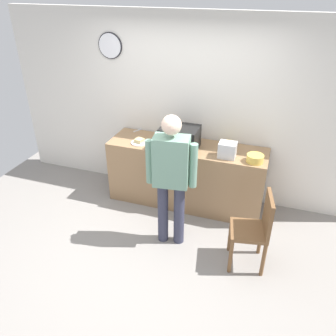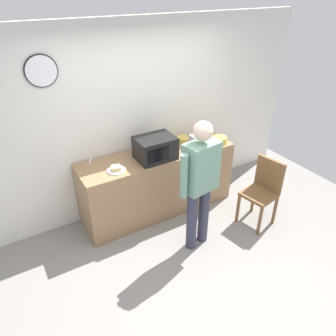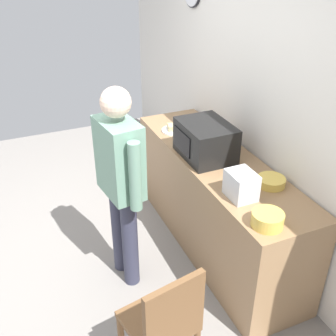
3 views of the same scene
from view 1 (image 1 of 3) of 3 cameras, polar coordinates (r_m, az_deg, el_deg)
name	(u,v)px [view 1 (image 1 of 3)]	position (r m, az deg, el deg)	size (l,w,h in m)	color
ground_plane	(146,253)	(4.27, -3.67, -14.11)	(6.00, 6.00, 0.00)	gray
back_wall	(186,109)	(4.89, 2.96, 9.87)	(5.40, 0.13, 2.60)	silver
kitchen_counter	(186,175)	(4.88, 3.06, -1.13)	(2.19, 0.62, 0.92)	#93704C
microwave	(180,138)	(4.55, 1.95, 5.10)	(0.50, 0.39, 0.30)	black
sandwich_plate	(139,142)	(4.75, -4.84, 4.42)	(0.23, 0.23, 0.07)	white
salad_bowl	(228,145)	(4.69, 9.97, 3.88)	(0.21, 0.21, 0.06)	gold
cereal_bowl	(255,158)	(4.37, 14.41, 1.57)	(0.21, 0.21, 0.10)	gold
toaster	(227,150)	(4.39, 9.93, 3.01)	(0.22, 0.18, 0.20)	silver
fork_utensil	(178,136)	(4.95, 1.65, 5.36)	(0.17, 0.02, 0.01)	silver
spoon_utensil	(138,130)	(5.16, -5.07, 6.32)	(0.17, 0.02, 0.01)	silver
person_standing	(171,173)	(3.87, 0.54, -0.89)	(0.59, 0.29, 1.69)	#323448
wooden_chair	(256,228)	(3.93, 14.55, -9.65)	(0.47, 0.47, 0.94)	brown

